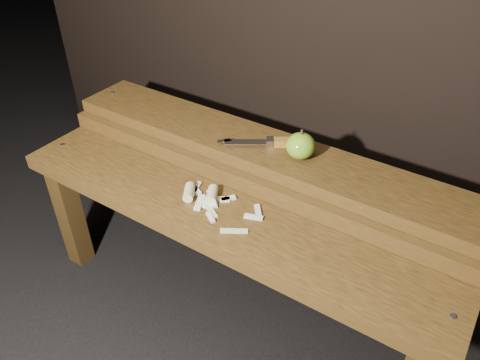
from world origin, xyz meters
The scene contains 6 objects.
ground centered at (0.00, 0.00, 0.00)m, with size 60.00×60.00×0.00m, color black.
bench_front_tier centered at (0.00, -0.06, 0.35)m, with size 1.20×0.20×0.42m.
bench_rear_tier centered at (0.00, 0.17, 0.41)m, with size 1.20×0.21×0.50m.
apple centered at (0.11, 0.17, 0.53)m, with size 0.07×0.07×0.08m.
knife centered at (0.04, 0.19, 0.51)m, with size 0.22×0.15×0.02m.
apple_scraps centered at (-0.04, -0.02, 0.43)m, with size 0.23×0.14×0.03m.
Camera 1 is at (0.53, -0.74, 1.16)m, focal length 35.00 mm.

